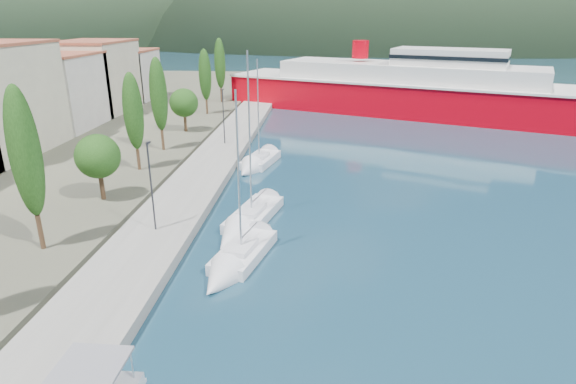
{
  "coord_description": "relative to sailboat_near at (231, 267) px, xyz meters",
  "views": [
    {
      "loc": [
        2.35,
        -15.77,
        14.56
      ],
      "look_at": [
        0.0,
        14.0,
        3.5
      ],
      "focal_mm": 30.0,
      "sensor_mm": 36.0,
      "label": 1
    }
  ],
  "objects": [
    {
      "name": "ferry",
      "position": [
        18.08,
        51.12,
        3.14
      ],
      "size": [
        57.41,
        32.55,
        11.33
      ],
      "color": "#C2000F",
      "rests_on": "ground"
    },
    {
      "name": "sailboat_far",
      "position": [
        -1.63,
        20.5,
        0.01
      ],
      "size": [
        4.26,
        8.22,
        11.55
      ],
      "color": "silver",
      "rests_on": "ground"
    },
    {
      "name": "lamp_posts",
      "position": [
        -5.93,
        5.15,
        3.77
      ],
      "size": [
        0.15,
        43.56,
        6.06
      ],
      "color": "#2D2D33",
      "rests_on": "quay"
    },
    {
      "name": "town_buildings",
      "position": [
        -28.93,
        27.53,
        5.26
      ],
      "size": [
        9.2,
        69.2,
        11.3
      ],
      "color": "beige",
      "rests_on": "land_strip"
    },
    {
      "name": "tree_row",
      "position": [
        -12.1,
        22.16,
        5.45
      ],
      "size": [
        3.51,
        63.85,
        10.32
      ],
      "color": "#47301E",
      "rests_on": "land_strip"
    },
    {
      "name": "quay",
      "position": [
        -5.93,
        16.63,
        0.09
      ],
      "size": [
        5.0,
        88.0,
        0.8
      ],
      "primitive_type": "cube",
      "color": "gray",
      "rests_on": "ground"
    },
    {
      "name": "ground",
      "position": [
        3.07,
        110.63,
        -0.31
      ],
      "size": [
        1400.0,
        1400.0,
        0.0
      ],
      "primitive_type": "plane",
      "color": "#1A3D50"
    },
    {
      "name": "sailboat_mid",
      "position": [
        -0.31,
        5.84,
        0.01
      ],
      "size": [
        4.54,
        9.54,
        13.28
      ],
      "color": "silver",
      "rests_on": "ground"
    },
    {
      "name": "sailboat_near",
      "position": [
        0.0,
        0.0,
        0.0
      ],
      "size": [
        4.26,
        8.41,
        11.59
      ],
      "color": "silver",
      "rests_on": "ground"
    }
  ]
}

